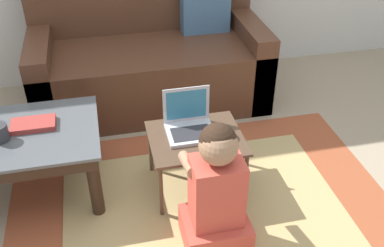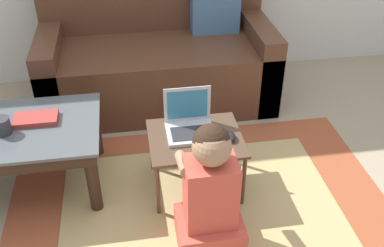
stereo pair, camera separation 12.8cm
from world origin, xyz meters
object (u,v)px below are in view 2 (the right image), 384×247
coffee_table (14,138)px  book_on_table (36,119)px  couch (158,59)px  computer_mouse (230,136)px  laptop_desk (195,143)px  person_seated (210,195)px  laptop (189,126)px  cup_on_table (2,126)px

coffee_table → book_on_table: 0.16m
couch → book_on_table: size_ratio=7.03×
computer_mouse → laptop_desk: bearing=166.3°
person_seated → laptop: bearing=92.6°
cup_on_table → laptop_desk: bearing=-6.5°
coffee_table → cup_on_table: (-0.03, -0.04, 0.11)m
coffee_table → laptop_desk: (1.00, -0.16, -0.03)m
book_on_table → laptop_desk: bearing=-13.5°
computer_mouse → cup_on_table: (-1.22, 0.16, 0.09)m
coffee_table → laptop: size_ratio=3.57×
person_seated → book_on_table: (-0.87, 0.65, 0.11)m
coffee_table → person_seated: person_seated is taller
laptop → cup_on_table: 1.01m
computer_mouse → cup_on_table: 1.23m
couch → laptop_desk: couch is taller
computer_mouse → person_seated: 0.44m
couch → cup_on_table: couch is taller
couch → person_seated: 1.53m
couch → laptop_desk: 1.10m
coffee_table → cup_on_table: size_ratio=10.21×
coffee_table → laptop: (0.98, -0.10, 0.05)m
book_on_table → coffee_table: bearing=-159.1°
computer_mouse → coffee_table: bearing=170.2°
laptop_desk → computer_mouse: (0.19, -0.05, 0.06)m
person_seated → coffee_table: bearing=149.1°
laptop → cup_on_table: bearing=176.8°
computer_mouse → cup_on_table: cup_on_table is taller
computer_mouse → book_on_table: 1.09m
laptop_desk → coffee_table: bearing=170.9°
laptop_desk → cup_on_table: bearing=173.5°
couch → cup_on_table: 1.35m
laptop → book_on_table: (-0.85, 0.15, 0.04)m
couch → computer_mouse: size_ratio=17.67×
couch → book_on_table: 1.17m
laptop → computer_mouse: (0.21, -0.11, -0.02)m
couch → coffee_table: 1.29m
person_seated → couch: bearing=93.8°
coffee_table → person_seated: size_ratio=1.31×
couch → book_on_table: (-0.77, -0.88, 0.12)m
person_seated → cup_on_table: (-1.03, 0.55, 0.14)m
computer_mouse → person_seated: person_seated is taller
laptop_desk → cup_on_table: cup_on_table is taller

